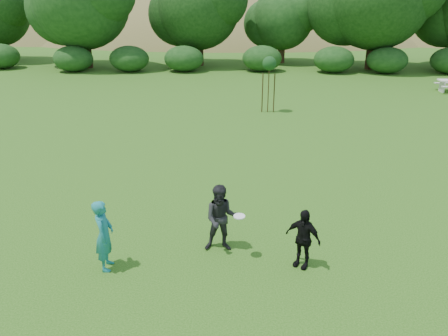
% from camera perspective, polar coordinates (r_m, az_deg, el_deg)
% --- Properties ---
extents(ground, '(120.00, 120.00, 0.00)m').
position_cam_1_polar(ground, '(10.48, -1.23, -11.79)').
color(ground, '#19470C').
rests_on(ground, ground).
extents(player_teal, '(0.48, 0.66, 1.67)m').
position_cam_1_polar(player_teal, '(10.10, -15.38, -8.47)').
color(player_teal, '#1C787E').
rests_on(player_teal, ground).
extents(player_grey, '(0.86, 0.70, 1.69)m').
position_cam_1_polar(player_grey, '(10.40, -0.34, -6.62)').
color(player_grey, black).
rests_on(player_grey, ground).
extents(player_black, '(0.90, 0.73, 1.43)m').
position_cam_1_polar(player_black, '(10.03, 10.25, -9.03)').
color(player_black, black).
rests_on(player_black, ground).
extents(frisbee, '(0.27, 0.27, 0.04)m').
position_cam_1_polar(frisbee, '(9.99, 2.01, -6.32)').
color(frisbee, white).
rests_on(frisbee, ground).
extents(sapling, '(0.70, 0.70, 2.85)m').
position_cam_1_polar(sapling, '(22.61, 5.94, 13.23)').
color(sapling, '#3C2D17').
rests_on(sapling, ground).
extents(hillside, '(150.00, 72.00, 52.00)m').
position_cam_1_polar(hillside, '(79.15, 3.11, 8.98)').
color(hillside, olive).
rests_on(hillside, ground).
extents(tree_row, '(53.92, 10.38, 9.62)m').
position_cam_1_polar(tree_row, '(37.43, 8.36, 20.33)').
color(tree_row, '#3A2616').
rests_on(tree_row, ground).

